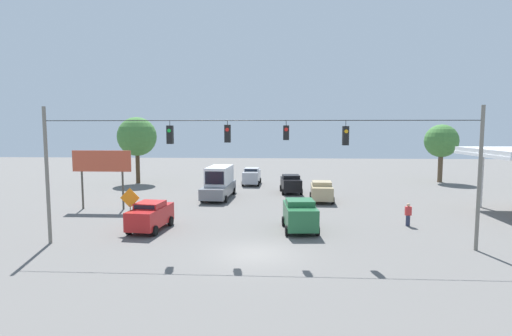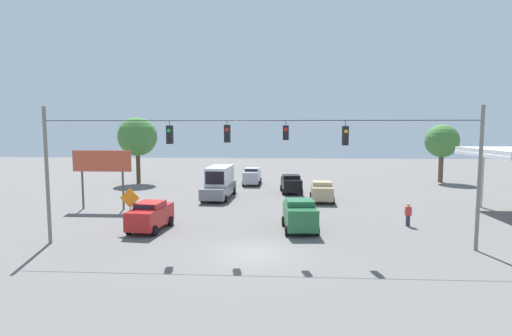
% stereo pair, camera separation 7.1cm
% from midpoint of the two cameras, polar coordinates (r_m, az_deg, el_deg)
% --- Properties ---
extents(ground_plane, '(140.00, 140.00, 0.00)m').
position_cam_midpoint_polar(ground_plane, '(21.54, -0.06, -12.17)').
color(ground_plane, '#605E5B').
extents(overhead_signal_span, '(24.07, 0.38, 7.83)m').
position_cam_midpoint_polar(overhead_signal_span, '(21.88, 0.10, 1.40)').
color(overhead_signal_span, slate).
rests_on(overhead_signal_span, ground_plane).
extents(sedan_tan_oncoming_far, '(2.22, 4.21, 1.84)m').
position_cam_midpoint_polar(sedan_tan_oncoming_far, '(36.87, 9.44, -3.25)').
color(sedan_tan_oncoming_far, tan).
rests_on(sedan_tan_oncoming_far, ground_plane).
extents(box_truck_grey_withflow_far, '(2.66, 7.27, 3.01)m').
position_cam_midpoint_polar(box_truck_grey_withflow_far, '(38.43, -5.20, -2.06)').
color(box_truck_grey_withflow_far, slate).
rests_on(box_truck_grey_withflow_far, ground_plane).
extents(sedan_black_oncoming_deep, '(2.30, 4.19, 1.87)m').
position_cam_midpoint_polar(sedan_black_oncoming_deep, '(41.35, 5.09, -2.22)').
color(sedan_black_oncoming_deep, black).
rests_on(sedan_black_oncoming_deep, ground_plane).
extents(sedan_silver_withflow_deep, '(2.11, 4.55, 2.00)m').
position_cam_midpoint_polar(sedan_silver_withflow_deep, '(47.31, -0.52, -1.14)').
color(sedan_silver_withflow_deep, '#A8AAB2').
rests_on(sedan_silver_withflow_deep, ground_plane).
extents(sedan_red_parked_shoulder, '(2.25, 4.19, 1.86)m').
position_cam_midpoint_polar(sedan_red_parked_shoulder, '(27.01, -14.78, -6.56)').
color(sedan_red_parked_shoulder, red).
rests_on(sedan_red_parked_shoulder, ground_plane).
extents(sedan_green_crossing_near, '(2.32, 4.09, 2.03)m').
position_cam_midpoint_polar(sedan_green_crossing_near, '(26.16, 6.34, -6.62)').
color(sedan_green_crossing_near, '#236038').
rests_on(sedan_green_crossing_near, ground_plane).
extents(traffic_cone_nearest, '(0.31, 0.31, 0.71)m').
position_cam_midpoint_polar(traffic_cone_nearest, '(27.72, -14.91, -7.56)').
color(traffic_cone_nearest, orange).
rests_on(traffic_cone_nearest, ground_plane).
extents(traffic_cone_second, '(0.31, 0.31, 0.71)m').
position_cam_midpoint_polar(traffic_cone_second, '(29.92, -13.19, -6.55)').
color(traffic_cone_second, orange).
rests_on(traffic_cone_second, ground_plane).
extents(traffic_cone_third, '(0.31, 0.31, 0.71)m').
position_cam_midpoint_polar(traffic_cone_third, '(31.97, -12.33, -5.75)').
color(traffic_cone_third, orange).
rests_on(traffic_cone_third, ground_plane).
extents(roadside_billboard, '(4.87, 0.16, 4.84)m').
position_cam_midpoint_polar(roadside_billboard, '(34.93, -21.09, 0.40)').
color(roadside_billboard, '#4C473D').
rests_on(roadside_billboard, ground_plane).
extents(work_zone_sign, '(1.27, 0.06, 2.84)m').
position_cam_midpoint_polar(work_zone_sign, '(26.72, -17.49, -4.55)').
color(work_zone_sign, slate).
rests_on(work_zone_sign, ground_plane).
extents(pedestrian, '(0.40, 0.28, 1.57)m').
position_cam_midpoint_polar(pedestrian, '(29.11, 20.97, -6.27)').
color(pedestrian, '#2D334C').
rests_on(pedestrian, ground_plane).
extents(tree_horizon_left, '(4.04, 4.04, 7.16)m').
position_cam_midpoint_polar(tree_horizon_left, '(54.26, 25.07, 3.47)').
color(tree_horizon_left, brown).
rests_on(tree_horizon_left, ground_plane).
extents(tree_horizon_right, '(4.69, 4.69, 8.03)m').
position_cam_midpoint_polar(tree_horizon_right, '(50.46, -16.55, 4.29)').
color(tree_horizon_right, '#4C3823').
rests_on(tree_horizon_right, ground_plane).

